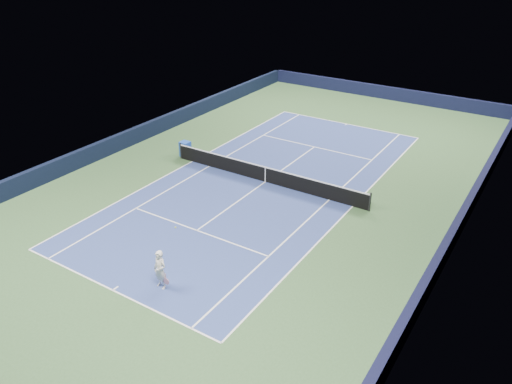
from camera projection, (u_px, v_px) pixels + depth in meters
The scene contains 19 objects.
ground at pixel (265, 182), 29.23m from camera, with size 40.00×40.00×0.00m, color #32532D.
wall_far at pixel (384, 92), 43.80m from camera, with size 22.00×0.35×1.10m, color #111433.
wall_right at pixel (458, 226), 23.80m from camera, with size 0.35×40.00×1.10m, color black.
wall_left at pixel (131, 137), 34.16m from camera, with size 0.35×40.00×1.10m, color black.
court_surface at pixel (265, 182), 29.23m from camera, with size 10.97×23.77×0.01m, color navy.
baseline_far at pixel (347, 124), 38.11m from camera, with size 10.97×0.08×0.00m, color white.
baseline_near at pixel (113, 290), 20.34m from camera, with size 10.97×0.08×0.00m, color white.
sideline_doubles_right at pixel (353, 206), 26.61m from camera, with size 0.08×23.77×0.00m, color white.
sideline_doubles_left at pixel (192, 161), 31.85m from camera, with size 0.08×23.77×0.00m, color white.
sideline_singles_right at pixel (329, 200), 27.26m from camera, with size 0.08×23.77×0.00m, color white.
sideline_singles_left at pixel (209, 166), 31.20m from camera, with size 0.08×23.77×0.00m, color white.
service_line_far at pixel (314, 147), 34.01m from camera, with size 8.23×0.08×0.00m, color white.
service_line_near at pixel (197, 230), 24.44m from camera, with size 8.23×0.08×0.00m, color white.
center_service_line at pixel (265, 182), 29.23m from camera, with size 0.08×12.80×0.00m, color white.
center_mark_far at pixel (346, 124), 38.00m from camera, with size 0.08×0.30×0.00m, color white.
center_mark_near at pixel (115, 288), 20.46m from camera, with size 0.08×0.30×0.00m, color white.
tennis_net at pixel (265, 174), 29.00m from camera, with size 12.90×0.10×1.07m.
sponsor_cube at pixel (185, 149), 32.40m from camera, with size 0.63×0.58×1.00m.
tennis_player at pixel (160, 270), 20.14m from camera, with size 0.81×1.27×2.42m.
Camera 1 is at (13.67, -22.38, 12.95)m, focal length 35.00 mm.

